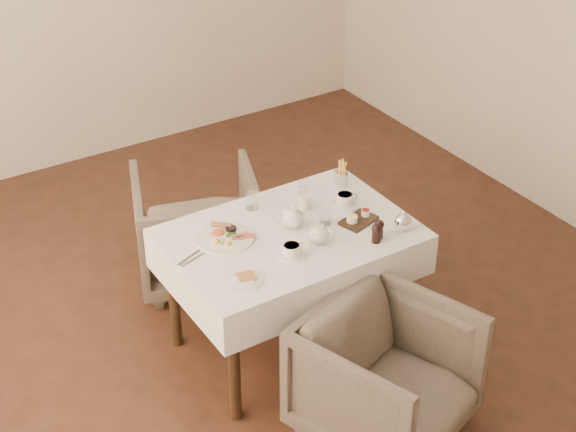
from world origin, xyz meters
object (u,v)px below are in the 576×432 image
at_px(table, 290,251).
at_px(teapot_centre, 292,216).
at_px(breakfast_plate, 224,237).
at_px(armchair_far, 197,227).
at_px(armchair_near, 386,376).

bearing_deg(table, teapot_centre, 45.50).
bearing_deg(breakfast_plate, table, -42.87).
bearing_deg(table, breakfast_plate, 157.06).
bearing_deg(breakfast_plate, armchair_far, 55.11).
xyz_separation_m(breakfast_plate, teapot_centre, (0.35, -0.10, 0.06)).
height_order(armchair_near, breakfast_plate, breakfast_plate).
height_order(table, teapot_centre, teapot_centre).
bearing_deg(breakfast_plate, teapot_centre, -35.04).
bearing_deg(breakfast_plate, armchair_near, -88.35).
bearing_deg(table, armchair_near, -86.31).
distance_m(breakfast_plate, teapot_centre, 0.37).
relative_size(table, breakfast_plate, 4.16).
distance_m(table, armchair_near, 0.85).
relative_size(armchair_far, breakfast_plate, 2.46).
xyz_separation_m(armchair_far, breakfast_plate, (-0.20, -0.75, 0.42)).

